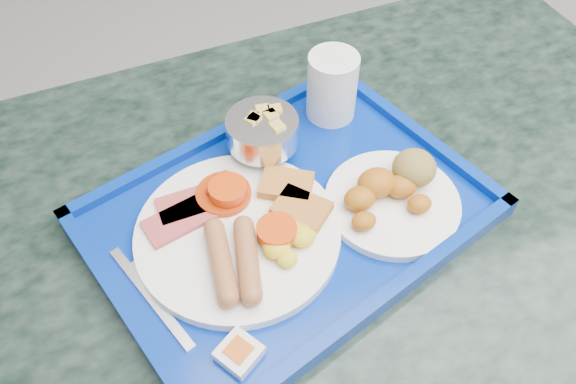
# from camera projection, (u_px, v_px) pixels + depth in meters

# --- Properties ---
(table) EXTENTS (1.31, 0.91, 0.80)m
(table) POSITION_uv_depth(u_px,v_px,m) (305.00, 307.00, 0.89)
(table) COLOR slate
(table) RESTS_ON floor
(tray) EXTENTS (0.57, 0.48, 0.03)m
(tray) POSITION_uv_depth(u_px,v_px,m) (288.00, 214.00, 0.74)
(tray) COLOR #032897
(tray) RESTS_ON table
(main_plate) EXTENTS (0.26, 0.26, 0.04)m
(main_plate) POSITION_uv_depth(u_px,v_px,m) (243.00, 230.00, 0.70)
(main_plate) COLOR white
(main_plate) RESTS_ON tray
(bread_plate) EXTENTS (0.18, 0.18, 0.06)m
(bread_plate) POSITION_uv_depth(u_px,v_px,m) (394.00, 193.00, 0.73)
(bread_plate) COLOR white
(bread_plate) RESTS_ON tray
(fruit_bowl) EXTENTS (0.10, 0.10, 0.07)m
(fruit_bowl) POSITION_uv_depth(u_px,v_px,m) (263.00, 131.00, 0.76)
(fruit_bowl) COLOR silver
(fruit_bowl) RESTS_ON tray
(juice_cup) EXTENTS (0.07, 0.07, 0.10)m
(juice_cup) POSITION_uv_depth(u_px,v_px,m) (332.00, 85.00, 0.81)
(juice_cup) COLOR white
(juice_cup) RESTS_ON tray
(spoon) EXTENTS (0.06, 0.15, 0.01)m
(spoon) POSITION_uv_depth(u_px,v_px,m) (157.00, 257.00, 0.68)
(spoon) COLOR silver
(spoon) RESTS_ON tray
(knife) EXTENTS (0.07, 0.16, 0.00)m
(knife) POSITION_uv_depth(u_px,v_px,m) (150.00, 297.00, 0.65)
(knife) COLOR silver
(knife) RESTS_ON tray
(jam_packet) EXTENTS (0.06, 0.06, 0.02)m
(jam_packet) POSITION_uv_depth(u_px,v_px,m) (239.00, 353.00, 0.60)
(jam_packet) COLOR white
(jam_packet) RESTS_ON tray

